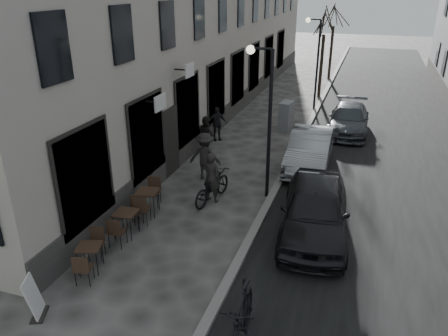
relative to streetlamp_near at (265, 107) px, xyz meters
The scene contains 21 objects.
ground 6.78m from the streetlamp_near, 88.36° to the right, with size 120.00×120.00×0.00m, color #34312F.
road 11.23m from the streetlamp_near, 68.09° to the left, with size 7.30×60.00×0.00m, color black.
kerb 10.48m from the streetlamp_near, 87.87° to the left, with size 0.25×60.00×0.12m, color slate.
streetlamp_near is the anchor object (origin of this frame).
streetlamp_far 12.00m from the streetlamp_near, 90.00° to the left, with size 0.90×0.28×5.09m.
tree_near 15.08m from the streetlamp_near, 89.72° to the left, with size 2.40×2.40×5.70m.
tree_far 21.05m from the streetlamp_near, 89.80° to the left, with size 2.40×2.40×5.70m.
bistro_set_a 6.95m from the streetlamp_near, 119.54° to the right, with size 0.80×1.49×0.85m.
bistro_set_b 5.60m from the streetlamp_near, 129.54° to the right, with size 0.67×1.57×0.91m.
bistro_set_c 4.78m from the streetlamp_near, 142.31° to the right, with size 0.77×1.67×0.96m.
sign_board 8.57m from the streetlamp_near, 114.34° to the right, with size 0.53×0.62×0.97m.
utility_cabinet 7.86m from the streetlamp_near, 94.82° to the left, with size 0.54×0.98×1.47m, color slate.
bicycle 3.17m from the streetlamp_near, 148.55° to the right, with size 0.71×2.05×1.08m, color black.
cyclist_rider 2.89m from the streetlamp_near, 148.55° to the right, with size 0.64×0.42×1.76m, color black.
pedestrian_near 5.25m from the streetlamp_near, 134.92° to the left, with size 0.79×0.62×1.63m, color black.
pedestrian_mid 3.36m from the streetlamp_near, 163.33° to the left, with size 1.17×0.67×1.81m, color black.
pedestrian_far 6.52m from the streetlamp_near, 124.37° to the left, with size 0.94×0.39×1.60m, color black.
car_near 3.69m from the streetlamp_near, 44.04° to the right, with size 1.90×4.71×1.60m, color black.
car_mid 4.13m from the streetlamp_near, 69.46° to the left, with size 1.57×4.50×1.48m, color #93959B.
car_far 8.85m from the streetlamp_near, 73.92° to the left, with size 1.86×4.57×1.33m, color #3C4047.
moped 7.42m from the streetlamp_near, 79.57° to the right, with size 0.65×2.31×1.39m, color black.
Camera 1 is at (2.90, -7.37, 6.88)m, focal length 35.00 mm.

